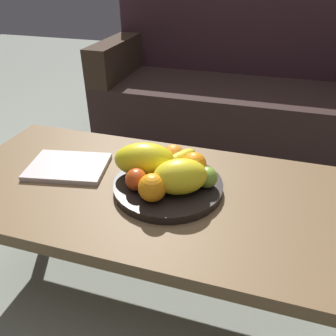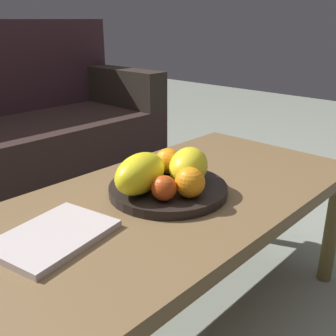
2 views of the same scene
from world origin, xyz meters
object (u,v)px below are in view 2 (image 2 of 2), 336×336
object	(u,v)px
orange_right	(168,161)
coffee_table	(161,214)
magazine	(54,236)
apple_front	(191,163)
fruit_bowl	(168,189)
melon_large_front	(189,166)
orange_left	(190,182)
orange_front	(140,165)
apple_left	(164,188)
melon_smaller_beside	(140,173)
banana_bunch	(153,168)

from	to	relation	value
orange_right	coffee_table	bearing A→B (deg)	-145.62
magazine	apple_front	bearing A→B (deg)	-11.19
fruit_bowl	melon_large_front	world-z (taller)	melon_large_front
coffee_table	magazine	size ratio (longest dim) A/B	5.11
coffee_table	orange_left	size ratio (longest dim) A/B	16.28
fruit_bowl	orange_left	bearing A→B (deg)	-100.32
orange_front	apple_left	bearing A→B (deg)	-112.53
melon_smaller_beside	apple_left	xyz separation A→B (m)	(0.00, -0.08, -0.02)
coffee_table	banana_bunch	world-z (taller)	banana_bunch
banana_bunch	magazine	distance (m)	0.37
fruit_bowl	orange_right	xyz separation A→B (m)	(0.06, 0.06, 0.05)
fruit_bowl	melon_large_front	bearing A→B (deg)	-37.34
orange_left	apple_left	world-z (taller)	orange_left
orange_front	magazine	size ratio (longest dim) A/B	0.29
orange_front	melon_smaller_beside	bearing A→B (deg)	-132.56
fruit_bowl	apple_front	xyz separation A→B (m)	(0.11, 0.01, 0.04)
orange_right	melon_large_front	bearing A→B (deg)	-100.97
fruit_bowl	orange_right	world-z (taller)	orange_right
banana_bunch	orange_left	bearing A→B (deg)	-101.13
orange_left	banana_bunch	bearing A→B (deg)	78.87
orange_left	apple_left	size ratio (longest dim) A/B	1.22
orange_left	banana_bunch	size ratio (longest dim) A/B	0.50
coffee_table	magazine	bearing A→B (deg)	174.68
magazine	orange_right	bearing A→B (deg)	-4.78
melon_large_front	melon_smaller_beside	distance (m)	0.14
orange_right	magazine	distance (m)	0.42
coffee_table	orange_right	distance (m)	0.17
apple_front	melon_smaller_beside	bearing A→B (deg)	177.05
banana_bunch	orange_front	bearing A→B (deg)	134.92
fruit_bowl	apple_front	bearing A→B (deg)	6.46
coffee_table	orange_front	xyz separation A→B (m)	(0.03, 0.11, 0.11)
melon_smaller_beside	apple_front	distance (m)	0.20
orange_right	apple_left	world-z (taller)	orange_right
fruit_bowl	magazine	world-z (taller)	fruit_bowl
melon_smaller_beside	orange_left	distance (m)	0.13
fruit_bowl	melon_large_front	size ratio (longest dim) A/B	2.13
melon_large_front	apple_front	xyz separation A→B (m)	(0.07, 0.05, -0.02)
melon_large_front	melon_smaller_beside	bearing A→B (deg)	155.56
banana_bunch	magazine	size ratio (longest dim) A/B	0.63
coffee_table	fruit_bowl	bearing A→B (deg)	16.17
orange_front	magazine	world-z (taller)	orange_front
melon_large_front	orange_left	world-z (taller)	melon_large_front
orange_left	apple_left	distance (m)	0.07
magazine	orange_front	bearing A→B (deg)	2.90
coffee_table	banana_bunch	size ratio (longest dim) A/B	8.08
orange_front	orange_left	bearing A→B (deg)	-91.56
melon_large_front	magazine	distance (m)	0.40
orange_front	apple_front	xyz separation A→B (m)	(0.12, -0.09, -0.00)
apple_front	orange_right	bearing A→B (deg)	136.52
melon_large_front	magazine	size ratio (longest dim) A/B	0.61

